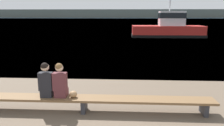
# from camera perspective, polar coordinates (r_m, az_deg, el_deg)

# --- Properties ---
(water_surface) EXTENTS (240.00, 240.00, 0.00)m
(water_surface) POSITION_cam_1_polar(r_m,az_deg,el_deg) (129.05, 3.01, 11.35)
(water_surface) COLOR #386084
(water_surface) RESTS_ON ground
(far_shoreline) EXTENTS (600.00, 12.00, 6.85)m
(far_shoreline) POSITION_cam_1_polar(r_m,az_deg,el_deg) (190.10, 3.08, 12.77)
(far_shoreline) COLOR #4C4C42
(far_shoreline) RESTS_ON ground
(bench_main) EXTENTS (7.39, 0.54, 0.42)m
(bench_main) POSITION_cam_1_polar(r_m,az_deg,el_deg) (6.40, -7.34, -9.51)
(bench_main) COLOR brown
(bench_main) RESTS_ON ground
(person_left) EXTENTS (0.38, 0.40, 1.02)m
(person_left) POSITION_cam_1_polar(r_m,az_deg,el_deg) (6.50, -16.81, -4.61)
(person_left) COLOR black
(person_left) RESTS_ON bench_main
(person_right) EXTENTS (0.38, 0.40, 1.01)m
(person_right) POSITION_cam_1_polar(r_m,az_deg,el_deg) (6.38, -13.38, -4.83)
(person_right) COLOR #56282D
(person_right) RESTS_ON bench_main
(shopping_bag) EXTENTS (0.22, 0.21, 0.19)m
(shopping_bag) POSITION_cam_1_polar(r_m,az_deg,el_deg) (6.39, -10.09, -8.03)
(shopping_bag) COLOR #9E754C
(shopping_bag) RESTS_ON bench_main
(tugboat_red) EXTENTS (8.84, 2.90, 5.43)m
(tugboat_red) POSITION_cam_1_polar(r_m,az_deg,el_deg) (28.19, 14.51, 8.62)
(tugboat_red) COLOR red
(tugboat_red) RESTS_ON water_surface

